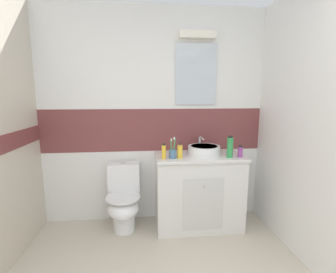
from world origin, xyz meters
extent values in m
cube|color=white|center=(0.00, 2.45, 0.42)|extent=(3.20, 0.10, 0.85)
cube|color=brown|center=(0.00, 2.45, 1.10)|extent=(3.20, 0.10, 0.50)
cube|color=white|center=(0.00, 2.45, 1.93)|extent=(3.20, 0.10, 1.15)
cube|color=silver|center=(0.49, 2.39, 1.75)|extent=(0.48, 0.02, 0.69)
cube|color=white|center=(0.49, 2.35, 2.17)|extent=(0.41, 0.10, 0.08)
cube|color=silver|center=(0.49, 2.15, 0.41)|extent=(0.96, 0.49, 0.82)
cube|color=white|center=(0.49, 2.14, 0.83)|extent=(0.98, 0.51, 0.03)
cube|color=silver|center=(0.49, 1.90, 0.37)|extent=(0.43, 0.01, 0.57)
cylinder|color=silver|center=(0.49, 1.89, 0.57)|extent=(0.02, 0.02, 0.03)
cylinder|color=white|center=(0.55, 2.16, 0.90)|extent=(0.36, 0.36, 0.10)
cylinder|color=#AFB1BA|center=(0.55, 2.16, 0.94)|extent=(0.29, 0.29, 0.01)
cylinder|color=silver|center=(0.55, 2.37, 0.93)|extent=(0.03, 0.03, 0.17)
cylinder|color=silver|center=(0.55, 2.27, 1.02)|extent=(0.02, 0.16, 0.02)
cylinder|color=white|center=(-0.36, 2.12, 0.09)|extent=(0.24, 0.24, 0.18)
ellipsoid|color=white|center=(-0.36, 2.08, 0.29)|extent=(0.34, 0.42, 0.22)
cylinder|color=white|center=(-0.36, 2.08, 0.41)|extent=(0.37, 0.37, 0.02)
cube|color=white|center=(-0.36, 2.29, 0.57)|extent=(0.36, 0.17, 0.34)
cylinder|color=silver|center=(-0.36, 2.29, 0.74)|extent=(0.04, 0.04, 0.02)
cylinder|color=#4C7299|center=(0.18, 2.03, 0.90)|extent=(0.08, 0.08, 0.09)
cylinder|color=#3FB259|center=(0.17, 2.03, 0.96)|extent=(0.02, 0.03, 0.17)
cube|color=white|center=(0.17, 2.03, 1.05)|extent=(0.01, 0.02, 0.03)
cylinder|color=#3FB259|center=(0.20, 2.03, 0.97)|extent=(0.04, 0.03, 0.19)
cube|color=white|center=(0.20, 2.03, 1.06)|extent=(0.02, 0.02, 0.03)
cylinder|color=yellow|center=(0.26, 2.03, 0.92)|extent=(0.06, 0.06, 0.14)
cylinder|color=#262626|center=(0.26, 2.03, 1.01)|extent=(0.01, 0.01, 0.04)
cylinder|color=#262626|center=(0.26, 2.02, 1.02)|extent=(0.01, 0.02, 0.01)
cylinder|color=#993F99|center=(0.91, 2.00, 0.90)|extent=(0.05, 0.05, 0.11)
cylinder|color=black|center=(0.91, 2.00, 0.97)|extent=(0.04, 0.04, 0.02)
cylinder|color=yellow|center=(0.09, 2.01, 0.92)|extent=(0.05, 0.05, 0.15)
cylinder|color=black|center=(0.09, 2.01, 1.01)|extent=(0.03, 0.03, 0.02)
cylinder|color=green|center=(0.79, 2.00, 0.96)|extent=(0.06, 0.06, 0.21)
cylinder|color=black|center=(0.79, 2.00, 1.07)|extent=(0.04, 0.04, 0.02)
camera|label=1|loc=(-0.12, -0.40, 1.50)|focal=25.48mm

